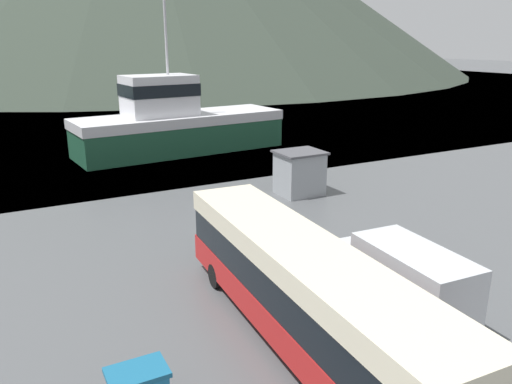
# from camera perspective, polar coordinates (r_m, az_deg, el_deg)

# --- Properties ---
(water_surface) EXTENTS (240.00, 240.00, 0.00)m
(water_surface) POSITION_cam_1_polar(r_m,az_deg,el_deg) (148.67, -25.25, 11.99)
(water_surface) COLOR slate
(water_surface) RESTS_ON ground
(tour_bus) EXTENTS (3.05, 12.81, 3.19)m
(tour_bus) POSITION_cam_1_polar(r_m,az_deg,el_deg) (14.88, 5.26, -10.92)
(tour_bus) COLOR red
(tour_bus) RESTS_ON ground
(delivery_van) EXTENTS (2.27, 5.95, 2.53)m
(delivery_van) POSITION_cam_1_polar(r_m,az_deg,el_deg) (17.14, 16.14, -9.39)
(delivery_van) COLOR silver
(delivery_van) RESTS_ON ground
(fishing_boat) EXTENTS (17.22, 6.57, 12.79)m
(fishing_boat) POSITION_cam_1_polar(r_m,az_deg,el_deg) (41.07, -9.07, 7.76)
(fishing_boat) COLOR #1E5138
(fishing_boat) RESTS_ON water_surface
(dock_kiosk) EXTENTS (2.65, 2.32, 2.58)m
(dock_kiosk) POSITION_cam_1_polar(r_m,az_deg,el_deg) (29.39, 4.99, 2.21)
(dock_kiosk) COLOR #93999E
(dock_kiosk) RESTS_ON ground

